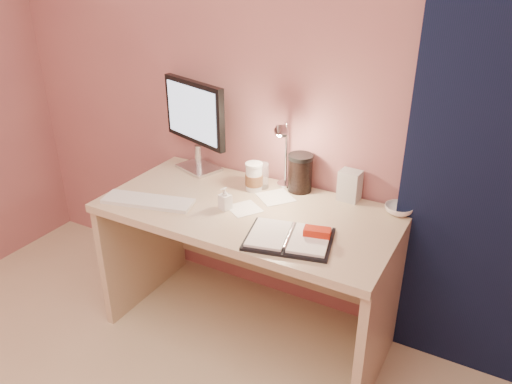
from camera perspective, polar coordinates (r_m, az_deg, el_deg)
The scene contains 14 objects.
room at distance 2.23m, azimuth 25.36°, elevation 5.36°, with size 3.50×3.50×3.50m.
desk at distance 2.52m, azimuth 0.01°, elevation -5.67°, with size 1.40×0.70×0.73m.
monitor at distance 2.68m, azimuth -6.87°, elevation 8.41°, with size 0.45×0.23×0.49m.
keyboard at distance 2.45m, azimuth -12.24°, elevation -1.02°, with size 0.44×0.13×0.02m, color silver.
planner at distance 2.10m, azimuth 4.08°, elevation -5.21°, with size 0.41×0.34×0.06m.
paper_b at distance 2.45m, azimuth 2.25°, elevation -0.61°, with size 0.15×0.15×0.00m, color white.
paper_c at distance 2.34m, azimuth -1.34°, elevation -1.92°, with size 0.14×0.14×0.00m, color white.
coffee_cup at distance 2.50m, azimuth -0.23°, elevation 1.67°, with size 0.09×0.09×0.14m.
clear_cup at distance 2.53m, azimuth 0.64°, elevation 1.87°, with size 0.07×0.07×0.13m, color white.
bowl at distance 2.38m, azimuth 16.03°, elevation -1.94°, with size 0.13×0.13×0.04m, color white.
lotion_bottle at distance 2.32m, azimuth -3.56°, elevation -0.74°, with size 0.05×0.05×0.11m, color white.
dark_jar at distance 2.49m, azimuth 5.06°, elevation 1.98°, with size 0.12×0.12×0.17m, color black.
product_box at distance 2.44m, azimuth 10.67°, elevation 0.73°, with size 0.10×0.08×0.15m, color silver.
desk_lamp at distance 2.42m, azimuth 2.13°, elevation 4.98°, with size 0.11×0.23×0.37m.
Camera 1 is at (1.03, -0.42, 1.83)m, focal length 35.00 mm.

